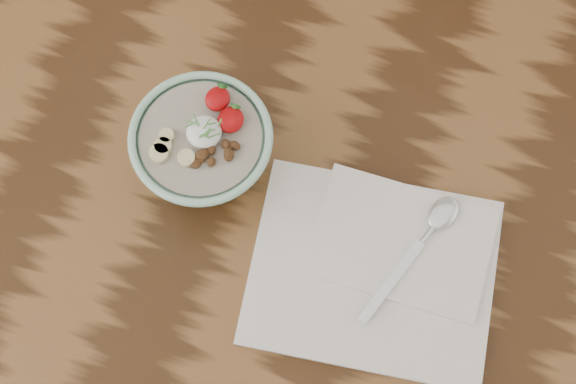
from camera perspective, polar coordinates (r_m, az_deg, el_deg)
name	(u,v)px	position (r cm, az deg, el deg)	size (l,w,h in cm)	color
table	(223,175)	(110.99, -4.63, 1.24)	(160.00, 90.00, 75.00)	#371F0D
breakfast_bowl	(204,148)	(96.44, -6.01, 3.12)	(16.86, 16.86, 11.21)	#9CD2B6
napkin	(378,266)	(97.30, 6.45, -5.22)	(31.87, 27.13, 1.78)	white
spoon	(431,230)	(97.80, 10.10, -2.68)	(8.21, 18.76, 1.00)	silver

